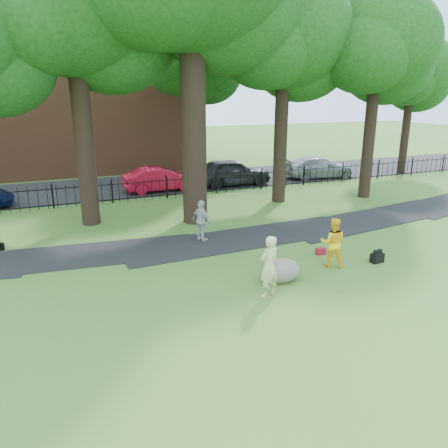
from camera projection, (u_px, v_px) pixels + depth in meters
name	position (u px, v px, depth m)	size (l,w,h in m)	color
ground	(266.00, 279.00, 14.09)	(120.00, 120.00, 0.00)	#426E26
footpath	(243.00, 239.00, 17.90)	(36.00, 2.60, 0.03)	black
street	(151.00, 185.00, 28.23)	(80.00, 7.00, 0.02)	black
iron_fence	(167.00, 188.00, 24.52)	(44.00, 0.04, 1.20)	black
brick_building	(68.00, 88.00, 32.09)	(18.00, 8.00, 12.00)	brown
tree_row	(193.00, 36.00, 19.32)	(26.82, 7.96, 12.42)	black
woman	(269.00, 267.00, 12.65)	(0.68, 0.45, 1.87)	#C0B784
man	(333.00, 243.00, 14.84)	(0.85, 0.66, 1.74)	yellow
pedestrian	(201.00, 221.00, 17.41)	(0.99, 0.41, 1.68)	#ABACB0
boulder	(281.00, 269.00, 13.89)	(1.31, 0.99, 0.77)	#646153
backpack	(377.00, 258.00, 15.40)	(0.45, 0.28, 0.34)	black
red_bag	(321.00, 251.00, 16.17)	(0.35, 0.22, 0.24)	maroon
red_sedan	(160.00, 179.00, 26.21)	(1.54, 4.43, 1.46)	#AF0D28
grey_car	(231.00, 172.00, 27.81)	(2.03, 5.04, 1.72)	black
silver_car	(318.00, 167.00, 30.28)	(2.03, 5.00, 1.45)	#93949B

